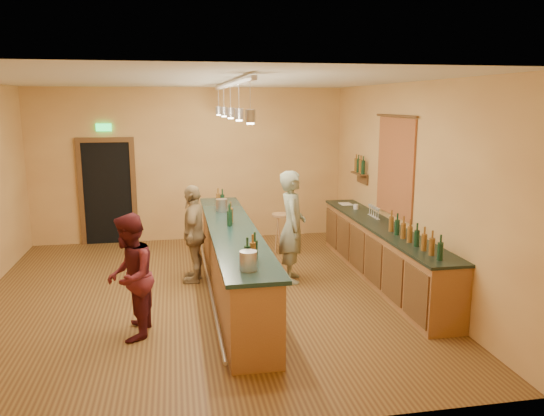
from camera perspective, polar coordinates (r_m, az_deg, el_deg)
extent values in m
plane|color=#543118|center=(8.26, -7.64, -9.32)|extent=(7.00, 7.00, 0.00)
cube|color=silver|center=(7.74, -8.28, 13.45)|extent=(6.50, 7.00, 0.02)
cube|color=#B67D44|center=(11.31, -8.79, 4.60)|extent=(6.50, 0.02, 3.20)
cube|color=#B67D44|center=(4.43, -5.80, -5.73)|extent=(6.50, 0.02, 3.20)
cube|color=#B67D44|center=(8.61, 14.20, 2.31)|extent=(0.02, 7.00, 3.20)
cube|color=black|center=(11.44, -17.24, 1.51)|extent=(0.95, 0.06, 2.10)
cube|color=#542C19|center=(11.50, -19.85, 1.39)|extent=(0.10, 0.08, 2.10)
cube|color=#542C19|center=(11.37, -14.63, 1.60)|extent=(0.10, 0.08, 2.10)
cube|color=#542C19|center=(11.30, -17.58, 7.00)|extent=(1.15, 0.08, 0.10)
cube|color=#19E54C|center=(11.27, -17.66, 8.26)|extent=(0.30, 0.04, 0.15)
cube|color=maroon|center=(8.93, 13.10, 4.30)|extent=(0.03, 1.40, 1.60)
cube|color=#542C19|center=(10.33, 9.36, 3.67)|extent=(0.16, 0.55, 0.03)
cube|color=#542C19|center=(10.37, 9.71, 3.13)|extent=(0.03, 0.55, 0.18)
cube|color=brown|center=(8.93, 11.67, -4.83)|extent=(0.55, 4.50, 0.90)
cube|color=black|center=(8.81, 11.80, -1.89)|extent=(0.60, 4.55, 0.04)
cylinder|color=silver|center=(9.98, 9.01, 0.13)|extent=(0.09, 0.09, 0.09)
cube|color=silver|center=(10.45, 7.94, 0.44)|extent=(0.22, 0.30, 0.01)
cube|color=brown|center=(8.13, -4.24, -5.85)|extent=(0.60, 5.00, 1.00)
cube|color=#152B28|center=(7.99, -4.29, -2.26)|extent=(0.70, 5.10, 0.05)
cylinder|color=silver|center=(8.21, -6.73, -8.30)|extent=(0.05, 5.00, 0.05)
cylinder|color=silver|center=(5.94, -2.56, -5.69)|extent=(0.20, 0.20, 0.22)
cylinder|color=silver|center=(9.13, -5.44, 0.30)|extent=(0.20, 0.20, 0.22)
cube|color=silver|center=(7.77, -4.53, 13.08)|extent=(0.06, 4.60, 0.05)
cylinder|color=silver|center=(5.79, -2.36, 11.85)|extent=(0.01, 0.01, 0.35)
cylinder|color=#A5A5AD|center=(5.79, -2.35, 9.87)|extent=(0.11, 0.11, 0.14)
cylinder|color=#FFEABF|center=(5.79, -2.34, 9.07)|extent=(0.08, 0.08, 0.02)
cylinder|color=silver|center=(6.78, -3.59, 11.75)|extent=(0.01, 0.01, 0.35)
cylinder|color=#A5A5AD|center=(6.78, -3.57, 10.06)|extent=(0.11, 0.11, 0.14)
cylinder|color=#FFEABF|center=(6.78, -3.56, 9.39)|extent=(0.08, 0.08, 0.02)
cylinder|color=silver|center=(7.77, -4.51, 11.68)|extent=(0.01, 0.01, 0.35)
cylinder|color=#A5A5AD|center=(7.77, -4.48, 10.20)|extent=(0.11, 0.11, 0.14)
cylinder|color=#FFEABF|center=(7.77, -4.47, 9.61)|extent=(0.08, 0.08, 0.02)
cylinder|color=silver|center=(8.77, -5.21, 11.62)|extent=(0.01, 0.01, 0.35)
cylinder|color=#A5A5AD|center=(8.77, -5.19, 10.31)|extent=(0.11, 0.11, 0.14)
cylinder|color=#FFEABF|center=(8.77, -5.18, 9.79)|extent=(0.08, 0.08, 0.02)
cylinder|color=silver|center=(9.76, -5.78, 11.57)|extent=(0.01, 0.01, 0.35)
cylinder|color=#A5A5AD|center=(9.76, -5.75, 10.40)|extent=(0.11, 0.11, 0.14)
cylinder|color=#FFEABF|center=(9.76, -5.74, 9.93)|extent=(0.08, 0.08, 0.02)
imported|color=gray|center=(8.61, 2.20, -2.00)|extent=(0.55, 0.73, 1.83)
imported|color=#59191E|center=(6.80, -15.06, -7.16)|extent=(0.67, 0.82, 1.57)
imported|color=#997A51|center=(8.71, -8.40, -2.73)|extent=(0.56, 1.00, 1.60)
cylinder|color=#AC6E4D|center=(10.18, 1.06, -0.76)|extent=(0.38, 0.38, 0.05)
cylinder|color=#AC6E4D|center=(10.30, 1.86, -2.88)|extent=(0.04, 0.04, 0.75)
cylinder|color=#AC6E4D|center=(10.38, 0.52, -2.76)|extent=(0.04, 0.04, 0.75)
cylinder|color=#AC6E4D|center=(10.13, 0.79, -3.11)|extent=(0.04, 0.04, 0.75)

